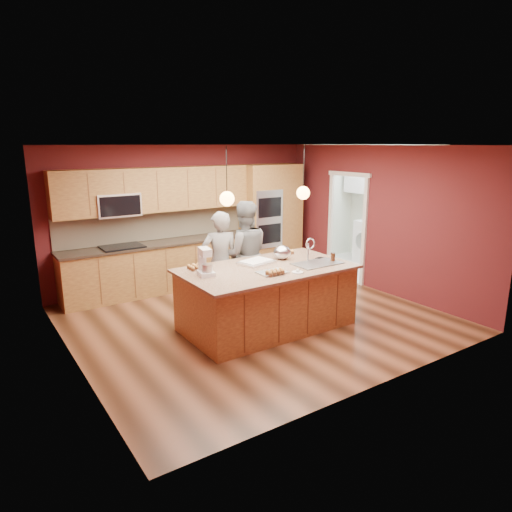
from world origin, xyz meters
TOP-DOWN VIEW (x-y plane):
  - floor at (0.00, 0.00)m, footprint 5.50×5.50m
  - ceiling at (0.00, 0.00)m, footprint 5.50×5.50m
  - wall_back at (0.00, 2.50)m, footprint 5.50×0.00m
  - wall_front at (0.00, -2.50)m, footprint 5.50×0.00m
  - wall_left at (-2.75, 0.00)m, footprint 0.00×5.00m
  - wall_right at (2.75, 0.00)m, footprint 0.00×5.00m
  - cabinet_run at (-0.68, 2.25)m, footprint 3.74×0.64m
  - oven_column at (1.85, 2.19)m, footprint 1.30×0.62m
  - doorway_trim at (2.73, 0.80)m, footprint 0.08×1.11m
  - laundry_room at (4.35, 1.20)m, footprint 2.60×2.70m
  - pendant_left at (-0.71, -0.35)m, footprint 0.20×0.20m
  - pendant_right at (0.62, -0.35)m, footprint 0.20×0.20m
  - island at (-0.03, -0.35)m, footprint 2.55×1.43m
  - person_left at (-0.29, 0.61)m, footprint 0.71×0.57m
  - person_right at (0.17, 0.61)m, footprint 1.07×0.96m
  - stand_mixer at (-0.99, -0.22)m, footprint 0.25×0.31m
  - sheet_cake at (-0.04, -0.07)m, footprint 0.58×0.48m
  - cooling_rack at (-0.16, -0.64)m, footprint 0.41×0.29m
  - mixing_bowl at (0.44, -0.08)m, footprint 0.28×0.28m
  - plate at (0.15, -0.83)m, footprint 0.16×0.16m
  - tumbler at (1.01, -0.64)m, footprint 0.07×0.07m
  - phone at (0.96, -0.38)m, footprint 0.16×0.11m
  - cupcakes_left at (-0.93, 0.15)m, footprint 0.30×0.22m
  - cupcakes_rack at (-0.19, -0.76)m, footprint 0.29×0.15m
  - cupcakes_right at (0.70, 0.18)m, footprint 0.24×0.24m
  - washer at (4.23, 0.77)m, footprint 0.76×0.78m
  - dryer at (4.23, 1.48)m, footprint 0.70×0.72m

SIDE VIEW (x-z plane):
  - floor at x=0.00m, z-range 0.00..0.00m
  - island at x=-0.03m, z-range -0.18..1.14m
  - dryer at x=4.23m, z-range 0.00..0.97m
  - washer at x=4.23m, z-range 0.00..1.04m
  - person_left at x=-0.29m, z-range 0.00..1.68m
  - person_right at x=0.17m, z-range 0.00..1.81m
  - phone at x=0.96m, z-range 0.94..0.95m
  - plate at x=0.15m, z-range 0.94..0.95m
  - cooling_rack at x=-0.16m, z-range 0.94..0.96m
  - sheet_cake at x=-0.04m, z-range 0.94..0.98m
  - cupcakes_left at x=-0.93m, z-range 0.94..1.01m
  - cupcakes_right at x=0.70m, z-range 0.94..1.01m
  - cabinet_run at x=-0.68m, z-range -0.17..2.13m
  - cupcakes_rack at x=-0.19m, z-range 0.96..1.02m
  - tumbler at x=1.01m, z-range 0.94..1.07m
  - mixing_bowl at x=0.44m, z-range 0.93..1.17m
  - doorway_trim at x=2.73m, z-range -0.05..2.15m
  - stand_mixer at x=-0.99m, z-range 0.91..1.30m
  - oven_column at x=1.85m, z-range 0.00..2.30m
  - wall_back at x=0.00m, z-range -1.40..4.10m
  - wall_front at x=0.00m, z-range -1.40..4.10m
  - wall_left at x=-2.75m, z-range -1.15..3.85m
  - wall_right at x=2.75m, z-range -1.15..3.85m
  - laundry_room at x=4.35m, z-range 0.60..3.30m
  - pendant_left at x=-0.71m, z-range 1.60..2.40m
  - pendant_right at x=0.62m, z-range 1.60..2.40m
  - ceiling at x=0.00m, z-range 2.70..2.70m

